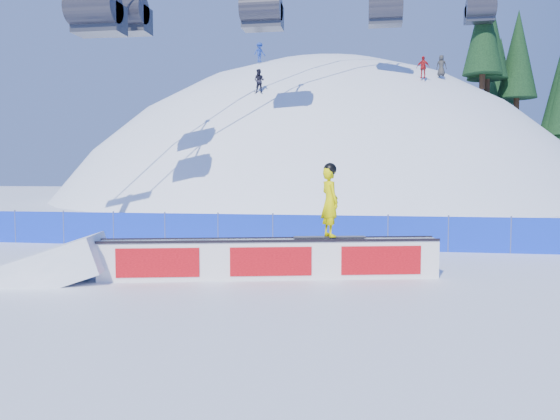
# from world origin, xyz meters

# --- Properties ---
(ground) EXTENTS (160.00, 160.00, 0.00)m
(ground) POSITION_xyz_m (0.00, 0.00, 0.00)
(ground) COLOR white
(ground) RESTS_ON ground
(snow_hill) EXTENTS (64.00, 64.00, 64.00)m
(snow_hill) POSITION_xyz_m (0.00, 42.00, -18.00)
(snow_hill) COLOR white
(snow_hill) RESTS_ON ground
(safety_fence) EXTENTS (22.05, 0.05, 1.30)m
(safety_fence) POSITION_xyz_m (0.00, 4.50, 0.60)
(safety_fence) COLOR #0D2FC7
(safety_fence) RESTS_ON ground
(rail_box) EXTENTS (8.48, 2.47, 1.03)m
(rail_box) POSITION_xyz_m (1.87, -0.94, 0.51)
(rail_box) COLOR white
(rail_box) RESTS_ON ground
(snow_ramp) EXTENTS (2.89, 2.16, 1.62)m
(snow_ramp) POSITION_xyz_m (-3.35, -2.12, 0.00)
(snow_ramp) COLOR white
(snow_ramp) RESTS_ON ground
(snowboarder) EXTENTS (1.85, 0.77, 1.91)m
(snowboarder) POSITION_xyz_m (3.34, -0.61, 1.96)
(snowboarder) COLOR black
(snowboarder) RESTS_ON rail_box
(distant_skiers) EXTENTS (16.10, 9.55, 5.52)m
(distant_skiers) POSITION_xyz_m (1.32, 29.32, 11.16)
(distant_skiers) COLOR black
(distant_skiers) RESTS_ON ground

